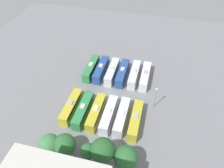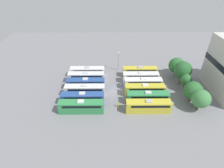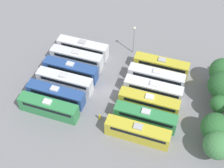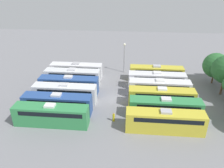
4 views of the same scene
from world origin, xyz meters
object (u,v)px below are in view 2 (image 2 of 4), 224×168
(bus_1, at_px, (86,77))
(bus_3, at_px, (85,90))
(bus_9, at_px, (145,90))
(bus_5, at_px, (81,106))
(light_pole, at_px, (118,58))
(bus_4, at_px, (83,98))
(bus_8, at_px, (143,83))
(tree_1, at_px, (183,70))
(tree_4, at_px, (201,99))
(bus_7, at_px, (141,77))
(tree_3, at_px, (193,91))
(bus_11, at_px, (148,106))
(bus_2, at_px, (86,83))
(worker_person, at_px, (118,105))
(bus_6, at_px, (140,71))
(bus_0, at_px, (88,72))
(bus_10, at_px, (148,97))
(tree_2, at_px, (186,80))
(tree_0, at_px, (177,65))

(bus_1, relative_size, bus_3, 1.00)
(bus_1, bearing_deg, bus_9, 68.28)
(bus_5, relative_size, light_pole, 1.61)
(bus_4, distance_m, bus_8, 19.42)
(bus_3, bearing_deg, tree_1, 100.52)
(bus_9, xyz_separation_m, light_pole, (-14.90, -7.42, 3.18))
(bus_5, bearing_deg, tree_4, 90.78)
(bus_7, distance_m, tree_3, 16.58)
(bus_5, distance_m, bus_11, 17.59)
(light_pole, bearing_deg, bus_9, 26.47)
(bus_2, bearing_deg, bus_1, -175.79)
(worker_person, distance_m, tree_4, 21.64)
(bus_5, height_order, bus_7, same)
(bus_8, height_order, bus_9, same)
(bus_6, relative_size, light_pole, 1.61)
(bus_9, distance_m, bus_11, 7.27)
(bus_0, relative_size, bus_5, 1.00)
(bus_10, bearing_deg, bus_8, -178.22)
(bus_3, distance_m, bus_10, 18.35)
(bus_1, bearing_deg, tree_4, 65.83)
(light_pole, bearing_deg, tree_3, 47.37)
(bus_8, xyz_separation_m, light_pole, (-11.37, -7.42, 3.18))
(bus_1, xyz_separation_m, bus_4, (11.12, 0.25, 0.00))
(light_pole, height_order, tree_4, light_pole)
(tree_2, bearing_deg, bus_2, -92.34)
(bus_8, distance_m, light_pole, 13.94)
(bus_9, relative_size, tree_4, 1.88)
(bus_9, relative_size, tree_1, 1.46)
(bus_5, xyz_separation_m, light_pole, (-22.17, 10.43, 3.18))
(bus_3, relative_size, bus_4, 1.00)
(bus_2, xyz_separation_m, bus_7, (-3.68, 17.72, 0.00))
(light_pole, relative_size, tree_0, 1.07)
(bus_4, distance_m, bus_6, 23.20)
(bus_6, bearing_deg, bus_7, -3.60)
(bus_8, relative_size, bus_9, 1.00)
(bus_9, relative_size, worker_person, 7.24)
(bus_6, xyz_separation_m, tree_4, (17.62, 13.17, 1.99))
(bus_10, distance_m, bus_11, 3.67)
(tree_0, xyz_separation_m, tree_1, (5.05, 0.16, 1.11))
(bus_6, xyz_separation_m, bus_8, (7.25, -0.03, 0.00))
(bus_8, distance_m, tree_1, 13.08)
(bus_3, distance_m, tree_4, 31.77)
(bus_1, distance_m, bus_8, 18.59)
(bus_1, height_order, bus_4, same)
(bus_4, bearing_deg, bus_9, 102.17)
(tree_2, relative_size, tree_3, 0.87)
(bus_6, distance_m, bus_10, 14.41)
(tree_4, bearing_deg, bus_5, -89.22)
(bus_1, distance_m, worker_person, 16.28)
(bus_3, xyz_separation_m, light_pole, (-14.95, 10.36, 3.18))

